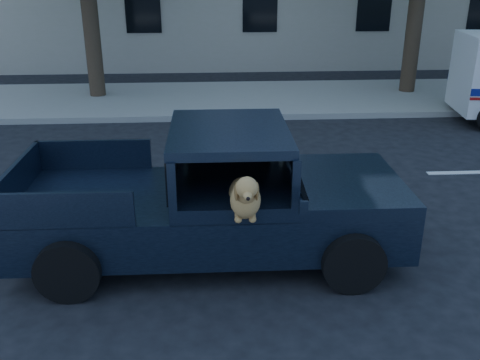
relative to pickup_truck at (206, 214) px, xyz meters
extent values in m
plane|color=black|center=(0.95, -0.69, -0.60)|extent=(120.00, 120.00, 0.00)
cube|color=gray|center=(0.95, 8.51, -0.52)|extent=(60.00, 4.00, 0.15)
cylinder|color=#332619|center=(-3.05, 8.91, 1.60)|extent=(0.44, 0.44, 4.40)
cylinder|color=#332619|center=(5.95, 8.91, 1.60)|extent=(0.44, 0.44, 4.40)
cube|color=black|center=(0.08, 0.02, 0.00)|extent=(4.96, 1.94, 0.63)
cube|color=black|center=(1.84, 0.01, 0.39)|extent=(1.44, 1.91, 0.15)
cube|color=black|center=(0.32, 0.02, 1.11)|extent=(1.49, 1.84, 0.11)
cube|color=black|center=(1.09, 0.01, 0.78)|extent=(0.26, 1.64, 0.54)
cube|color=black|center=(0.51, -0.41, 0.18)|extent=(0.53, 0.53, 0.36)
cube|color=black|center=(1.07, -1.18, 0.62)|extent=(0.10, 0.05, 0.15)
camera|label=1|loc=(0.06, -6.35, 3.09)|focal=40.00mm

